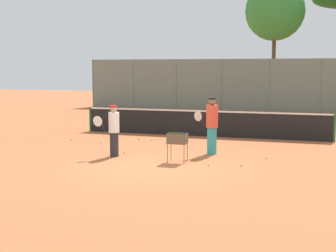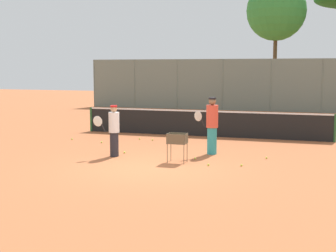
% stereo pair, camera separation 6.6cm
% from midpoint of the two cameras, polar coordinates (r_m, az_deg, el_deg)
% --- Properties ---
extents(ground_plane, '(80.00, 80.00, 0.00)m').
position_cam_midpoint_polar(ground_plane, '(13.27, -2.00, -5.10)').
color(ground_plane, '#B26038').
extents(tennis_net, '(10.34, 0.10, 1.07)m').
position_cam_midpoint_polar(tennis_net, '(19.28, 4.43, 0.39)').
color(tennis_net, '#26592D').
rests_on(tennis_net, ground_plane).
extents(back_fence, '(22.06, 0.08, 3.39)m').
position_cam_midpoint_polar(back_fence, '(31.05, 9.59, 4.96)').
color(back_fence, slate).
rests_on(back_fence, ground_plane).
extents(tree_3, '(4.10, 4.10, 8.77)m').
position_cam_midpoint_polar(tree_3, '(34.07, 13.11, 13.48)').
color(tree_3, brown).
rests_on(tree_3, ground_plane).
extents(player_white_outfit, '(0.73, 0.65, 1.63)m').
position_cam_midpoint_polar(player_white_outfit, '(14.89, -6.51, -0.49)').
color(player_white_outfit, '#26262D').
rests_on(player_white_outfit, ground_plane).
extents(player_red_cap, '(0.70, 0.77, 1.86)m').
position_cam_midpoint_polar(player_red_cap, '(15.26, 5.50, 0.14)').
color(player_red_cap, teal).
rests_on(player_red_cap, ground_plane).
extents(ball_cart, '(0.56, 0.41, 0.88)m').
position_cam_midpoint_polar(ball_cart, '(13.86, 1.30, -1.82)').
color(ball_cart, brown).
rests_on(ball_cart, ground_plane).
extents(tennis_ball_0, '(0.07, 0.07, 0.07)m').
position_cam_midpoint_polar(tennis_ball_0, '(15.53, -5.21, -3.20)').
color(tennis_ball_0, '#D1E54C').
rests_on(tennis_ball_0, ground_plane).
extents(tennis_ball_1, '(0.07, 0.07, 0.07)m').
position_cam_midpoint_polar(tennis_ball_1, '(14.46, 3.47, -3.96)').
color(tennis_ball_1, '#D1E54C').
rests_on(tennis_ball_1, ground_plane).
extents(tennis_ball_2, '(0.07, 0.07, 0.07)m').
position_cam_midpoint_polar(tennis_ball_2, '(13.61, 9.09, -4.74)').
color(tennis_ball_2, '#D1E54C').
rests_on(tennis_ball_2, ground_plane).
extents(tennis_ball_3, '(0.07, 0.07, 0.07)m').
position_cam_midpoint_polar(tennis_ball_3, '(17.72, -7.99, -1.97)').
color(tennis_ball_3, '#D1E54C').
rests_on(tennis_ball_3, ground_plane).
extents(tennis_ball_4, '(0.07, 0.07, 0.07)m').
position_cam_midpoint_polar(tennis_ball_4, '(18.70, -11.53, -1.57)').
color(tennis_ball_4, '#D1E54C').
rests_on(tennis_ball_4, ground_plane).
extents(tennis_ball_5, '(0.07, 0.07, 0.07)m').
position_cam_midpoint_polar(tennis_ball_5, '(18.45, -3.38, -1.55)').
color(tennis_ball_5, '#D1E54C').
rests_on(tennis_ball_5, ground_plane).
extents(tennis_ball_6, '(0.07, 0.07, 0.07)m').
position_cam_midpoint_polar(tennis_ball_6, '(18.13, -1.80, -1.69)').
color(tennis_ball_6, '#D1E54C').
rests_on(tennis_ball_6, ground_plane).
extents(tennis_ball_7, '(0.07, 0.07, 0.07)m').
position_cam_midpoint_polar(tennis_ball_7, '(14.85, 12.03, -3.81)').
color(tennis_ball_7, '#D1E54C').
rests_on(tennis_ball_7, ground_plane).
extents(tennis_ball_8, '(0.07, 0.07, 0.07)m').
position_cam_midpoint_polar(tennis_ball_8, '(13.55, 5.09, -4.73)').
color(tennis_ball_8, '#D1E54C').
rests_on(tennis_ball_8, ground_plane).
extents(parked_car, '(4.20, 1.70, 1.60)m').
position_cam_midpoint_polar(parked_car, '(35.67, 5.86, 3.62)').
color(parked_car, white).
rests_on(parked_car, ground_plane).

